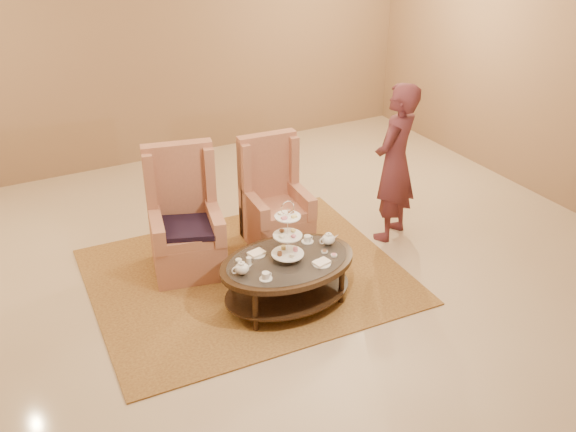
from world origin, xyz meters
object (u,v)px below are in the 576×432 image
armchair_right (274,208)px  person (395,163)px  armchair_left (186,229)px  tea_table (288,268)px

armchair_right → person: person is taller
armchair_left → armchair_right: size_ratio=1.08×
armchair_left → armchair_right: 1.07m
armchair_left → armchair_right: bearing=15.4°
tea_table → person: bearing=20.5°
armchair_left → person: person is taller
tea_table → armchair_right: bearing=68.7°
armchair_right → person: size_ratio=0.68×
tea_table → person: 1.87m
tea_table → armchair_left: bearing=118.9°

